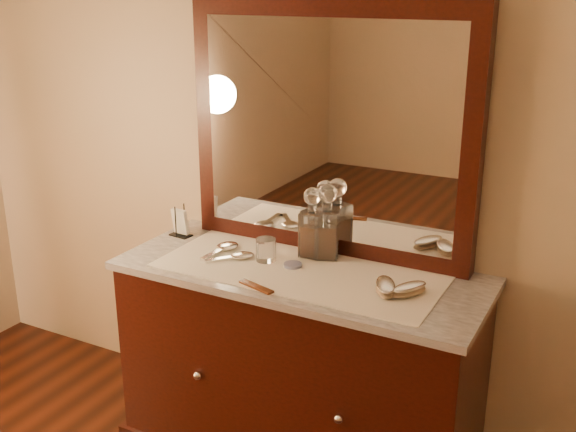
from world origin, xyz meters
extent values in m
plane|color=tan|center=(0.00, 2.25, 1.40)|extent=(4.50, 4.50, 0.00)
cube|color=black|center=(0.00, 1.96, 0.41)|extent=(1.40, 0.55, 0.82)
sphere|color=silver|center=(-0.30, 1.67, 0.45)|extent=(0.04, 0.04, 0.04)
sphere|color=silver|center=(0.30, 1.67, 0.45)|extent=(0.04, 0.04, 0.04)
cube|color=silver|center=(0.00, 1.96, 0.83)|extent=(1.44, 0.59, 0.03)
cube|color=black|center=(0.00, 2.20, 1.35)|extent=(1.20, 0.08, 1.00)
cube|color=white|center=(0.00, 2.17, 1.35)|extent=(1.06, 0.01, 0.86)
cube|color=white|center=(0.00, 1.94, 0.85)|extent=(1.10, 0.45, 0.00)
cylinder|color=silver|center=(-0.04, 1.96, 0.86)|extent=(0.09, 0.09, 0.01)
cube|color=maroon|center=(-0.06, 1.73, 0.86)|extent=(0.16, 0.07, 0.01)
cube|color=black|center=(-0.63, 2.05, 0.85)|extent=(0.10, 0.07, 0.01)
cylinder|color=black|center=(-0.64, 2.02, 0.92)|extent=(0.01, 0.01, 0.14)
cylinder|color=black|center=(-0.63, 2.08, 0.92)|extent=(0.01, 0.01, 0.14)
cube|color=white|center=(-0.63, 2.05, 0.92)|extent=(0.08, 0.04, 0.11)
cube|color=#984A16|center=(-0.02, 2.10, 0.92)|extent=(0.08, 0.08, 0.13)
cube|color=white|center=(-0.02, 2.10, 0.95)|extent=(0.09, 0.09, 0.18)
cylinder|color=white|center=(-0.02, 2.10, 1.05)|extent=(0.04, 0.04, 0.03)
sphere|color=white|center=(-0.02, 2.10, 1.10)|extent=(0.08, 0.08, 0.07)
cube|color=#984A16|center=(0.04, 2.11, 0.92)|extent=(0.10, 0.10, 0.14)
cube|color=white|center=(0.04, 2.11, 0.95)|extent=(0.12, 0.12, 0.20)
cylinder|color=white|center=(0.04, 2.11, 1.07)|extent=(0.05, 0.05, 0.03)
sphere|color=white|center=(0.04, 2.11, 1.12)|extent=(0.10, 0.10, 0.08)
ellipsoid|color=#9C7F5F|center=(0.36, 1.91, 0.87)|extent=(0.13, 0.17, 0.02)
ellipsoid|color=silver|center=(0.36, 1.91, 0.89)|extent=(0.13, 0.17, 0.02)
ellipsoid|color=#9C7F5F|center=(0.44, 1.93, 0.87)|extent=(0.13, 0.16, 0.02)
ellipsoid|color=silver|center=(0.44, 1.93, 0.88)|extent=(0.13, 0.16, 0.02)
ellipsoid|color=silver|center=(-0.37, 2.01, 0.86)|extent=(0.09, 0.11, 0.02)
cube|color=silver|center=(-0.37, 1.91, 0.86)|extent=(0.03, 0.14, 0.01)
ellipsoid|color=silver|center=(-0.26, 1.95, 0.86)|extent=(0.12, 0.13, 0.02)
cube|color=silver|center=(-0.32, 1.88, 0.86)|extent=(0.10, 0.11, 0.01)
cylinder|color=white|center=(-0.16, 1.97, 0.90)|extent=(0.08, 0.08, 0.09)
camera|label=1|loc=(1.11, -0.23, 1.90)|focal=43.00mm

